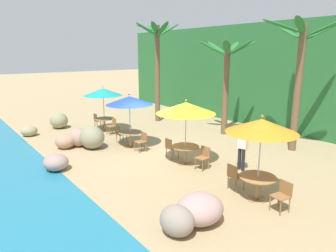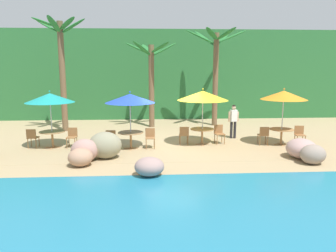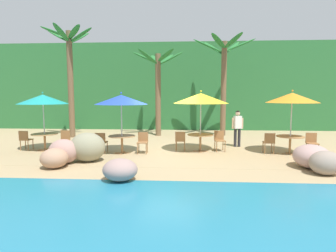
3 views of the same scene
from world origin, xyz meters
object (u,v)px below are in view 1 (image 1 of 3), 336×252
(dining_table_yellow, at_px, (185,149))
(chair_blue_inland, at_px, (120,133))
(dining_table_orange, at_px, (258,181))
(chair_blue_seaward, at_px, (142,140))
(waiter_in_white, at_px, (242,145))
(umbrella_yellow, at_px, (186,108))
(chair_teal_seaward, at_px, (112,125))
(chair_orange_inland, at_px, (234,175))
(chair_orange_seaward, at_px, (283,194))
(umbrella_blue, at_px, (129,100))
(chair_yellow_seaward, at_px, (203,156))
(palm_tree_nearest, at_px, (157,56))
(palm_tree_second, at_px, (227,71))
(umbrella_teal, at_px, (103,92))
(chair_yellow_inland, at_px, (171,147))
(dining_table_teal, at_px, (104,121))
(palm_tree_third, at_px, (300,61))
(dining_table_blue, at_px, (130,134))
(chair_teal_inland, at_px, (97,120))
(umbrella_orange, at_px, (262,126))

(dining_table_yellow, bearing_deg, chair_blue_inland, -170.66)
(dining_table_orange, bearing_deg, chair_blue_seaward, -177.98)
(dining_table_orange, bearing_deg, waiter_in_white, 140.57)
(umbrella_yellow, bearing_deg, chair_blue_seaward, -168.45)
(dining_table_yellow, bearing_deg, chair_blue_seaward, -168.45)
(chair_teal_seaward, xyz_separation_m, chair_orange_inland, (8.66, -0.18, 0.00))
(chair_blue_seaward, bearing_deg, umbrella_yellow, 11.55)
(chair_blue_inland, height_order, chair_orange_seaward, same)
(chair_orange_seaward, bearing_deg, umbrella_blue, -177.83)
(chair_yellow_seaward, relative_size, dining_table_orange, 0.79)
(palm_tree_nearest, bearing_deg, chair_yellow_seaward, -24.04)
(dining_table_yellow, height_order, palm_tree_second, palm_tree_second)
(umbrella_teal, height_order, palm_tree_nearest, palm_tree_nearest)
(chair_blue_seaward, distance_m, palm_tree_nearest, 7.32)
(chair_blue_seaward, relative_size, umbrella_yellow, 0.33)
(chair_blue_inland, bearing_deg, chair_orange_inland, 2.96)
(umbrella_blue, distance_m, chair_yellow_inland, 2.99)
(dining_table_teal, bearing_deg, palm_tree_third, 32.28)
(umbrella_blue, xyz_separation_m, dining_table_blue, (0.00, -0.00, -1.60))
(chair_teal_inland, height_order, palm_tree_third, palm_tree_third)
(umbrella_blue, bearing_deg, dining_table_orange, 2.55)
(umbrella_blue, xyz_separation_m, umbrella_orange, (6.89, 0.31, 0.08))
(umbrella_blue, bearing_deg, chair_blue_seaward, 6.28)
(chair_teal_inland, distance_m, chair_yellow_seaward, 8.43)
(dining_table_blue, relative_size, dining_table_yellow, 1.00)
(dining_table_blue, xyz_separation_m, chair_blue_seaward, (0.85, 0.09, -0.10))
(umbrella_blue, relative_size, umbrella_orange, 0.97)
(dining_table_yellow, distance_m, dining_table_orange, 3.65)
(chair_orange_seaward, height_order, palm_tree_second, palm_tree_second)
(chair_teal_seaward, height_order, chair_yellow_inland, same)
(dining_table_teal, bearing_deg, palm_tree_second, 47.80)
(chair_teal_seaward, height_order, umbrella_blue, umbrella_blue)
(chair_blue_seaward, bearing_deg, chair_blue_inland, -173.83)
(dining_table_yellow, distance_m, chair_orange_seaward, 4.50)
(chair_teal_inland, bearing_deg, dining_table_orange, -0.20)
(chair_yellow_inland, bearing_deg, waiter_in_white, 26.79)
(chair_teal_seaward, relative_size, dining_table_yellow, 0.79)
(umbrella_orange, height_order, palm_tree_nearest, palm_tree_nearest)
(chair_blue_inland, bearing_deg, chair_blue_seaward, 6.17)
(waiter_in_white, bearing_deg, dining_table_orange, -39.43)
(chair_yellow_seaward, bearing_deg, chair_teal_inland, -177.06)
(chair_teal_inland, distance_m, dining_table_yellow, 7.59)
(chair_blue_seaward, relative_size, umbrella_orange, 0.33)
(chair_teal_seaward, bearing_deg, dining_table_teal, -176.24)
(umbrella_blue, height_order, umbrella_yellow, umbrella_yellow)
(dining_table_teal, relative_size, palm_tree_third, 0.19)
(dining_table_orange, xyz_separation_m, waiter_in_white, (-1.86, 1.53, 0.37))
(umbrella_orange, bearing_deg, palm_tree_third, 110.96)
(chair_yellow_seaward, relative_size, chair_orange_seaward, 1.00)
(umbrella_yellow, relative_size, chair_orange_seaward, 2.99)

